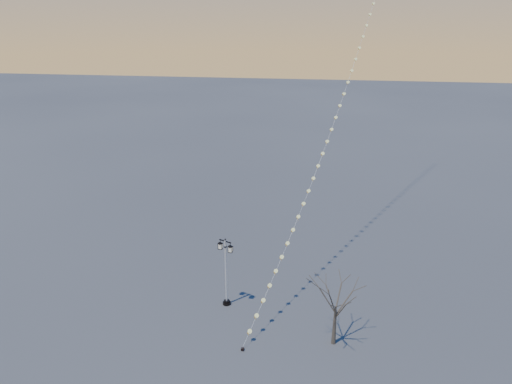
# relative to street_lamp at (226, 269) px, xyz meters

# --- Properties ---
(ground) EXTENTS (300.00, 300.00, 0.00)m
(ground) POSITION_rel_street_lamp_xyz_m (0.07, -3.71, -2.82)
(ground) COLOR #444445
(ground) RESTS_ON ground
(street_lamp) EXTENTS (1.22, 0.79, 5.10)m
(street_lamp) POSITION_rel_street_lamp_xyz_m (0.00, 0.00, 0.00)
(street_lamp) COLOR black
(street_lamp) RESTS_ON ground
(bare_tree) EXTENTS (2.69, 2.69, 4.46)m
(bare_tree) POSITION_rel_street_lamp_xyz_m (7.49, -2.93, 0.27)
(bare_tree) COLOR #463C2F
(bare_tree) RESTS_ON ground
(kite_train) EXTENTS (10.98, 34.77, 31.53)m
(kite_train) POSITION_rel_street_lamp_xyz_m (7.29, 12.49, 12.83)
(kite_train) COLOR black
(kite_train) RESTS_ON ground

